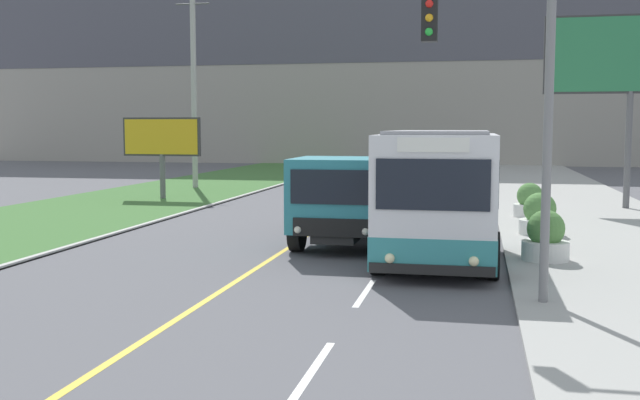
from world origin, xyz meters
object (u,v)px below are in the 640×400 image
(city_bus, at_px, (439,197))
(traffic_light_mast, at_px, (510,94))
(car_distant, at_px, (408,179))
(planter_round_second, at_px, (540,216))
(utility_pole_far, at_px, (194,83))
(dump_truck, at_px, (346,201))
(planter_round_near, at_px, (546,238))
(planter_round_third, at_px, (530,202))
(billboard_small, at_px, (162,140))
(billboard_large, at_px, (632,60))

(city_bus, relative_size, traffic_light_mast, 0.92)
(city_bus, distance_m, car_distant, 18.91)
(city_bus, bearing_deg, planter_round_second, 62.14)
(utility_pole_far, distance_m, planter_round_second, 22.08)
(city_bus, bearing_deg, dump_truck, 138.43)
(utility_pole_far, bearing_deg, car_distant, -3.09)
(city_bus, xyz_separation_m, car_distant, (-2.37, 18.74, -0.87))
(car_distant, relative_size, planter_round_near, 3.68)
(car_distant, height_order, planter_round_third, car_distant)
(planter_round_third, bearing_deg, city_bus, -105.86)
(utility_pole_far, bearing_deg, planter_round_near, -49.62)
(dump_truck, bearing_deg, car_distant, 89.44)
(billboard_small, distance_m, planter_round_near, 19.93)
(city_bus, relative_size, utility_pole_far, 0.50)
(city_bus, distance_m, billboard_small, 18.55)
(car_distant, relative_size, traffic_light_mast, 0.73)
(utility_pole_far, xyz_separation_m, planter_round_near, (15.88, -18.67, -4.79))
(utility_pole_far, height_order, planter_round_second, utility_pole_far)
(billboard_small, relative_size, planter_round_third, 3.05)
(billboard_large, bearing_deg, city_bus, -116.49)
(city_bus, distance_m, traffic_light_mast, 4.48)
(planter_round_near, bearing_deg, planter_round_second, 87.35)
(billboard_large, xyz_separation_m, planter_round_third, (-3.79, -3.60, -5.07))
(dump_truck, relative_size, traffic_light_mast, 1.11)
(car_distant, height_order, billboard_small, billboard_small)
(dump_truck, relative_size, billboard_small, 1.81)
(planter_round_near, height_order, planter_round_second, planter_round_second)
(traffic_light_mast, distance_m, planter_round_near, 5.46)
(planter_round_third, bearing_deg, utility_pole_far, 147.98)
(city_bus, xyz_separation_m, planter_round_third, (2.64, 9.28, -0.97))
(billboard_large, xyz_separation_m, billboard_small, (-19.11, 0.61, -3.07))
(billboard_small, bearing_deg, city_bus, -46.76)
(planter_round_near, distance_m, planter_round_third, 8.61)
(traffic_light_mast, distance_m, billboard_large, 17.41)
(planter_round_near, bearing_deg, traffic_light_mast, -103.64)
(car_distant, height_order, planter_round_near, car_distant)
(city_bus, distance_m, planter_round_third, 9.70)
(car_distant, bearing_deg, utility_pole_far, 176.91)
(dump_truck, height_order, traffic_light_mast, traffic_light_mast)
(dump_truck, bearing_deg, billboard_small, 132.08)
(traffic_light_mast, relative_size, planter_round_third, 5.00)
(traffic_light_mast, distance_m, planter_round_second, 9.28)
(planter_round_second, bearing_deg, planter_round_third, 89.92)
(planter_round_second, distance_m, planter_round_third, 4.31)
(traffic_light_mast, bearing_deg, car_distant, 99.49)
(utility_pole_far, xyz_separation_m, traffic_light_mast, (14.83, -23.01, -1.65))
(car_distant, bearing_deg, planter_round_near, -75.13)
(city_bus, distance_m, planter_round_near, 2.70)
(planter_round_second, bearing_deg, dump_truck, -152.10)
(utility_pole_far, distance_m, traffic_light_mast, 27.42)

